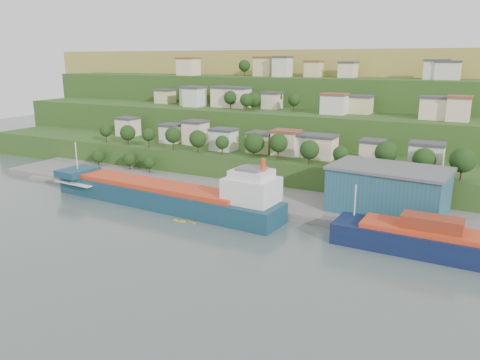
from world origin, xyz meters
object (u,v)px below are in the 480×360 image
Objects in this scene: warehouse at (388,189)px; caravan at (102,175)px; kayak_orange at (192,222)px; cargo_ship_near at (169,197)px.

warehouse reaches higher than caravan.
kayak_orange is at bearing -9.41° from caravan.
cargo_ship_near is at bearing -5.51° from caravan.
warehouse is 99.56m from caravan.
cargo_ship_near reaches higher than caravan.
warehouse is at bearing 21.59° from cargo_ship_near.
caravan is (-39.19, 12.99, -0.53)m from cargo_ship_near.
caravan is (-99.18, -6.54, -5.75)m from warehouse.
kayak_orange is (13.83, -8.69, -3.00)m from cargo_ship_near.
caravan is at bearing 179.97° from kayak_orange.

